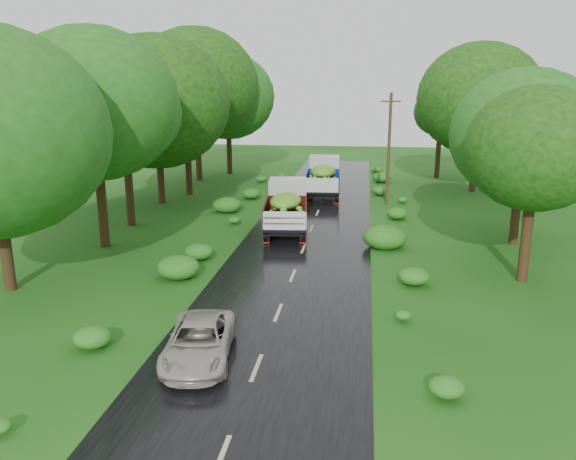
% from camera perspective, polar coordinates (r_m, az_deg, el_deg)
% --- Properties ---
extents(ground, '(120.00, 120.00, 0.00)m').
position_cam_1_polar(ground, '(16.34, -3.22, -13.83)').
color(ground, '#11420E').
rests_on(ground, ground).
extents(road, '(6.50, 80.00, 0.02)m').
position_cam_1_polar(road, '(20.80, -0.58, -7.33)').
color(road, black).
rests_on(road, ground).
extents(road_lines, '(0.12, 69.60, 0.00)m').
position_cam_1_polar(road_lines, '(21.72, -0.19, -6.33)').
color(road_lines, '#BFB78C').
rests_on(road_lines, road).
extents(truck_near, '(2.76, 6.29, 2.56)m').
position_cam_1_polar(truck_near, '(30.46, -0.13, 2.58)').
color(truck_near, black).
rests_on(truck_near, ground).
extents(truck_far, '(2.54, 6.44, 2.66)m').
position_cam_1_polar(truck_far, '(40.15, 3.63, 5.54)').
color(truck_far, black).
rests_on(truck_far, ground).
extents(car, '(2.38, 4.21, 1.11)m').
position_cam_1_polar(car, '(16.71, -9.01, -11.11)').
color(car, '#B7AEA2').
rests_on(car, road).
extents(utility_pole, '(1.28, 0.21, 7.29)m').
position_cam_1_polar(utility_pole, '(37.37, 10.21, 8.15)').
color(utility_pole, '#382616').
rests_on(utility_pole, ground).
extents(trees_left, '(6.03, 34.20, 9.77)m').
position_cam_1_polar(trees_left, '(37.56, -12.96, 12.59)').
color(trees_left, black).
rests_on(trees_left, ground).
extents(trees_right, '(5.48, 29.63, 8.69)m').
position_cam_1_polar(trees_right, '(36.90, 19.65, 10.83)').
color(trees_right, black).
rests_on(trees_right, ground).
extents(shrubs, '(11.90, 44.00, 0.70)m').
position_cam_1_polar(shrubs, '(29.20, 2.00, -0.18)').
color(shrubs, '#2A6618').
rests_on(shrubs, ground).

